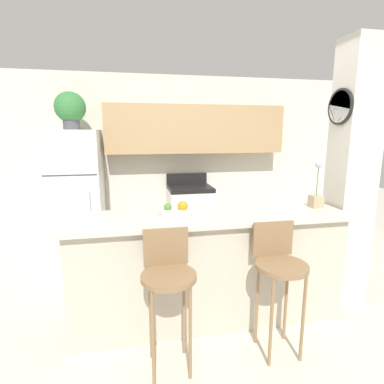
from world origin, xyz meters
name	(u,v)px	position (x,y,z in m)	size (l,w,h in m)	color
ground_plane	(208,318)	(0.00, 0.00, 0.00)	(14.00, 14.00, 0.00)	beige
wall_back	(183,148)	(0.13, 2.17, 1.47)	(5.60, 0.38, 2.55)	silver
pillar_right	(351,176)	(1.45, 0.10, 1.28)	(0.38, 0.33, 2.55)	silver
counter_bar	(209,267)	(0.00, 0.00, 0.50)	(2.48, 0.64, 1.00)	beige
refrigerator	(77,194)	(-1.41, 1.84, 0.87)	(0.69, 0.74, 1.74)	white
stove_range	(190,215)	(0.19, 1.91, 0.46)	(0.64, 0.60, 1.07)	white
bar_stool_left	(168,278)	(-0.42, -0.49, 0.69)	(0.39, 0.39, 1.02)	olive
bar_stool_right	(279,267)	(0.42, -0.49, 0.69)	(0.39, 0.39, 1.02)	olive
potted_plant_on_fridge	(70,109)	(-1.41, 1.84, 2.01)	(0.40, 0.40, 0.49)	#4C4C51
orchid_vase	(316,194)	(1.06, 0.05, 1.13)	(0.11, 0.11, 0.45)	tan
fruit_bowl	(176,211)	(-0.29, 0.05, 1.03)	(0.29, 0.29, 0.12)	silver
trash_bin	(120,244)	(-0.85, 1.58, 0.19)	(0.28, 0.28, 0.38)	#59595B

